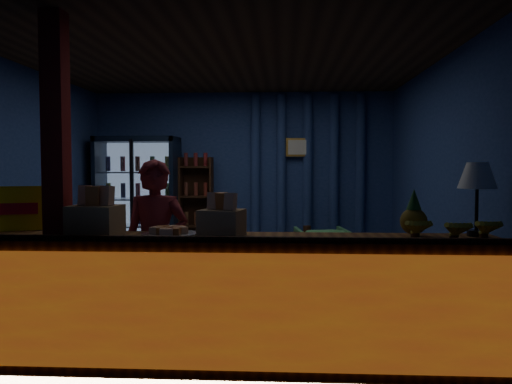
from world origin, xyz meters
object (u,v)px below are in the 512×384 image
at_px(pastry_tray, 170,233).
at_px(table_lamp, 477,179).
at_px(green_chair, 321,250).
at_px(shopkeeper, 156,250).

distance_m(pastry_tray, table_lamp, 2.30).
xyz_separation_m(green_chair, table_lamp, (0.90, -3.10, 1.06)).
relative_size(green_chair, table_lamp, 1.27).
relative_size(shopkeeper, pastry_tray, 3.62).
xyz_separation_m(green_chair, pastry_tray, (-1.36, -3.22, 0.66)).
bearing_deg(table_lamp, shopkeeper, 172.06).
height_order(pastry_tray, table_lamp, table_lamp).
distance_m(shopkeeper, table_lamp, 2.59).
bearing_deg(green_chair, table_lamp, 98.36).
relative_size(shopkeeper, green_chair, 2.22).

